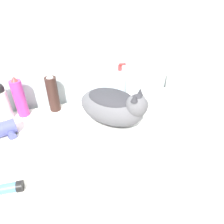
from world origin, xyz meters
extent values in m
cube|color=silver|center=(0.00, 0.57, 1.20)|extent=(8.00, 0.05, 2.40)
cube|color=white|center=(0.00, 0.26, 0.42)|extent=(1.21, 0.51, 0.84)
cylinder|color=silver|center=(-0.01, 0.23, 0.86)|extent=(0.41, 0.41, 0.04)
torus|color=silver|center=(-0.01, 0.23, 0.88)|extent=(0.43, 0.43, 0.02)
ellipsoid|color=#56565B|center=(-0.01, 0.23, 0.95)|extent=(0.31, 0.32, 0.14)
ellipsoid|color=#2D2D33|center=(-0.01, 0.23, 0.99)|extent=(0.24, 0.25, 0.06)
sphere|color=#56565B|center=(0.07, 0.15, 1.00)|extent=(0.09, 0.09, 0.09)
sphere|color=#2D2D33|center=(0.07, 0.15, 1.02)|extent=(0.05, 0.05, 0.05)
cone|color=#2D2D33|center=(0.05, 0.13, 1.04)|extent=(0.03, 0.03, 0.03)
cone|color=#2D2D33|center=(0.08, 0.17, 1.04)|extent=(0.03, 0.03, 0.03)
cylinder|color=#2D2D33|center=(-0.02, 0.36, 0.90)|extent=(0.17, 0.09, 0.03)
cylinder|color=silver|center=(0.23, 0.31, 0.87)|extent=(0.04, 0.04, 0.08)
cylinder|color=silver|center=(0.19, 0.29, 0.94)|extent=(0.11, 0.06, 0.08)
sphere|color=silver|center=(0.23, 0.31, 0.94)|extent=(0.05, 0.05, 0.05)
cylinder|color=#B2338C|center=(-0.38, 0.47, 0.93)|extent=(0.05, 0.05, 0.18)
cone|color=red|center=(-0.38, 0.47, 1.03)|extent=(0.03, 0.03, 0.02)
cylinder|color=white|center=(0.43, 0.47, 0.90)|extent=(0.04, 0.04, 0.12)
sphere|color=#B7B7BC|center=(0.43, 0.47, 0.96)|extent=(0.04, 0.04, 0.04)
cylinder|color=#331E19|center=(-0.23, 0.47, 0.92)|extent=(0.05, 0.05, 0.18)
cone|color=#B7B7BC|center=(-0.23, 0.47, 1.02)|extent=(0.03, 0.03, 0.02)
cylinder|color=silver|center=(0.12, 0.47, 0.92)|extent=(0.06, 0.06, 0.17)
cylinder|color=red|center=(0.12, 0.47, 1.02)|extent=(0.02, 0.02, 0.02)
cylinder|color=red|center=(0.13, 0.47, 1.03)|extent=(0.03, 0.01, 0.01)
cylinder|color=white|center=(-0.45, 0.47, 0.91)|extent=(0.06, 0.06, 0.14)
cylinder|color=black|center=(-0.37, 0.04, 0.85)|extent=(0.02, 0.04, 0.04)
cylinder|color=#474C8C|center=(-0.43, 0.34, 0.85)|extent=(0.05, 0.11, 0.03)
cube|color=silver|center=(0.30, 0.15, 0.85)|extent=(0.07, 0.05, 0.02)
camera|label=1|loc=(-0.22, -0.42, 1.40)|focal=32.00mm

